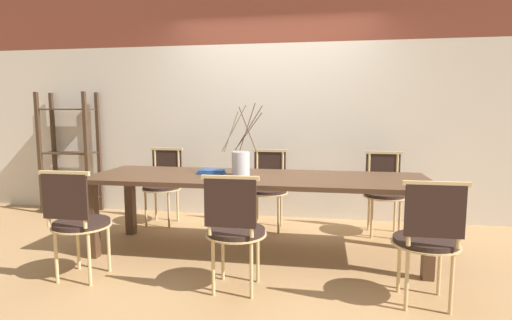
% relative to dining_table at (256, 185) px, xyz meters
% --- Properties ---
extents(ground_plane, '(16.00, 16.00, 0.00)m').
position_rel_dining_table_xyz_m(ground_plane, '(0.00, 0.00, -0.66)').
color(ground_plane, '#A87F51').
extents(wall_rear, '(12.00, 0.06, 3.20)m').
position_rel_dining_table_xyz_m(wall_rear, '(0.00, 1.38, 0.94)').
color(wall_rear, beige).
rests_on(wall_rear, ground_plane).
extents(dining_table, '(3.11, 0.93, 0.74)m').
position_rel_dining_table_xyz_m(dining_table, '(0.00, 0.00, 0.00)').
color(dining_table, '#4C3321').
rests_on(dining_table, ground_plane).
extents(chair_near_leftend, '(0.46, 0.46, 0.90)m').
position_rel_dining_table_xyz_m(chair_near_leftend, '(-1.28, -0.83, -0.16)').
color(chair_near_leftend, black).
rests_on(chair_near_leftend, ground_plane).
extents(chair_near_left, '(0.46, 0.46, 0.90)m').
position_rel_dining_table_xyz_m(chair_near_left, '(-0.02, -0.83, -0.16)').
color(chair_near_left, black).
rests_on(chair_near_left, ground_plane).
extents(chair_near_center, '(0.46, 0.46, 0.90)m').
position_rel_dining_table_xyz_m(chair_near_center, '(1.32, -0.83, -0.16)').
color(chair_near_center, black).
rests_on(chair_near_center, ground_plane).
extents(chair_far_leftend, '(0.46, 0.46, 0.90)m').
position_rel_dining_table_xyz_m(chair_far_leftend, '(-1.27, 0.83, -0.16)').
color(chair_far_leftend, black).
rests_on(chair_far_leftend, ground_plane).
extents(chair_far_left, '(0.46, 0.46, 0.90)m').
position_rel_dining_table_xyz_m(chair_far_left, '(-0.00, 0.83, -0.16)').
color(chair_far_left, black).
rests_on(chair_far_left, ground_plane).
extents(chair_far_center, '(0.46, 0.46, 0.90)m').
position_rel_dining_table_xyz_m(chair_far_center, '(1.27, 0.83, -0.16)').
color(chair_far_center, black).
rests_on(chair_far_center, ground_plane).
extents(vase_centerpiece, '(0.38, 0.34, 0.67)m').
position_rel_dining_table_xyz_m(vase_centerpiece, '(-0.14, 0.00, 0.20)').
color(vase_centerpiece, silver).
rests_on(vase_centerpiece, dining_table).
extents(book_stack, '(0.26, 0.19, 0.04)m').
position_rel_dining_table_xyz_m(book_stack, '(-0.45, 0.08, 0.10)').
color(book_stack, '#234C8C').
rests_on(book_stack, dining_table).
extents(shelving_rack, '(0.71, 0.33, 1.58)m').
position_rel_dining_table_xyz_m(shelving_rack, '(-2.69, 1.14, 0.13)').
color(shelving_rack, '#422D1E').
rests_on(shelving_rack, ground_plane).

